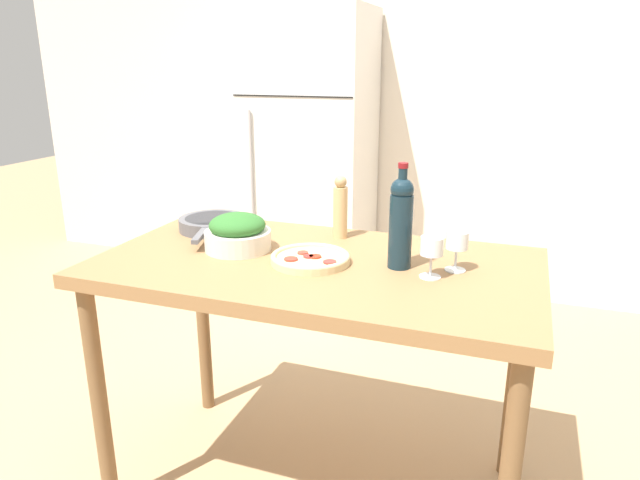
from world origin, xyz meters
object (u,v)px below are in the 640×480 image
at_px(wine_glass_near, 432,249).
at_px(pepper_mill, 340,208).
at_px(refrigerator, 310,158).
at_px(wine_glass_far, 457,242).
at_px(homemade_pizza, 310,258).
at_px(salad_bowl, 238,233).
at_px(wine_bottle, 401,220).
at_px(cast_iron_skillet, 213,223).

xyz_separation_m(wine_glass_near, pepper_mill, (-0.39, 0.30, 0.02)).
xyz_separation_m(refrigerator, wine_glass_far, (1.17, -1.79, 0.07)).
xyz_separation_m(wine_glass_far, homemade_pizza, (-0.46, -0.09, -0.08)).
distance_m(wine_glass_near, salad_bowl, 0.68).
xyz_separation_m(wine_glass_near, salad_bowl, (-0.68, 0.04, -0.03)).
distance_m(wine_bottle, cast_iron_skillet, 0.81).
relative_size(wine_glass_near, pepper_mill, 0.55).
bearing_deg(pepper_mill, homemade_pizza, -90.94).
height_order(wine_glass_near, pepper_mill, pepper_mill).
distance_m(wine_glass_far, salad_bowl, 0.75).
bearing_deg(wine_glass_far, cast_iron_skillet, 171.31).
height_order(wine_glass_near, homemade_pizza, wine_glass_near).
xyz_separation_m(pepper_mill, cast_iron_skillet, (-0.50, -0.07, -0.09)).
bearing_deg(cast_iron_skillet, refrigerator, 97.57).
bearing_deg(wine_bottle, pepper_mill, 138.56).
bearing_deg(wine_glass_near, wine_bottle, 151.90).
relative_size(wine_glass_far, cast_iron_skillet, 0.31).
relative_size(wine_glass_far, salad_bowl, 0.56).
bearing_deg(homemade_pizza, wine_glass_far, 10.65).
height_order(wine_glass_far, pepper_mill, pepper_mill).
height_order(salad_bowl, cast_iron_skillet, salad_bowl).
xyz_separation_m(refrigerator, pepper_mill, (0.72, -1.57, 0.09)).
bearing_deg(wine_glass_far, wine_bottle, -170.81).
bearing_deg(wine_glass_far, refrigerator, 123.22).
distance_m(wine_bottle, wine_glass_far, 0.19).
bearing_deg(homemade_pizza, cast_iron_skillet, 154.94).
height_order(wine_glass_near, salad_bowl, same).
distance_m(wine_glass_near, homemade_pizza, 0.40).
relative_size(refrigerator, cast_iron_skillet, 4.52).
bearing_deg(pepper_mill, cast_iron_skillet, -171.83).
distance_m(pepper_mill, salad_bowl, 0.39).
relative_size(refrigerator, wine_bottle, 5.56).
height_order(refrigerator, wine_glass_near, refrigerator).
relative_size(wine_bottle, salad_bowl, 1.46).
bearing_deg(homemade_pizza, pepper_mill, 89.06).
height_order(pepper_mill, homemade_pizza, pepper_mill).
bearing_deg(wine_bottle, wine_glass_near, -28.10).
relative_size(refrigerator, wine_glass_far, 14.55).
xyz_separation_m(wine_bottle, homemade_pizza, (-0.28, -0.06, -0.14)).
relative_size(wine_glass_near, cast_iron_skillet, 0.31).
xyz_separation_m(wine_bottle, pepper_mill, (-0.28, 0.25, -0.04)).
distance_m(refrigerator, cast_iron_skillet, 1.66).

